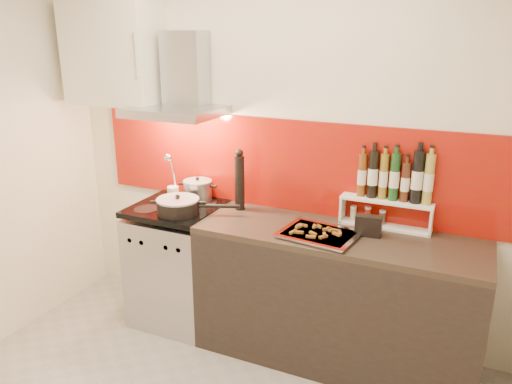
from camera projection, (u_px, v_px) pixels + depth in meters
The scene contains 13 objects.
back_wall at pixel (283, 153), 3.45m from camera, with size 3.40×0.02×2.60m, color silver.
backsplash at pixel (289, 166), 3.44m from camera, with size 3.00×0.02×0.64m, color maroon.
range_stove at pixel (179, 265), 3.73m from camera, with size 0.60×0.60×0.91m.
counter at pixel (335, 297), 3.25m from camera, with size 1.80×0.60×0.90m.
range_hood at pixel (181, 86), 3.45m from camera, with size 0.62×0.50×0.61m.
upper_cabinet at pixel (114, 54), 3.59m from camera, with size 0.70×0.35×0.72m, color white.
stock_pot at pixel (198, 190), 3.67m from camera, with size 0.21×0.21×0.18m.
saute_pan at pixel (179, 206), 3.42m from camera, with size 0.55×0.32×0.14m.
utensil_jar at pixel (172, 190), 3.59m from camera, with size 0.08×0.12×0.39m.
pepper_mill at pixel (240, 181), 3.48m from camera, with size 0.07×0.07×0.44m.
step_shelf at pixel (392, 190), 3.14m from camera, with size 0.58×0.16×0.52m.
caddy_box at pixel (368, 227), 3.07m from camera, with size 0.16×0.07×0.14m, color black.
baking_tray at pixel (319, 234), 3.07m from camera, with size 0.50×0.41×0.03m.
Camera 1 is at (1.22, -1.74, 2.11)m, focal length 35.00 mm.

